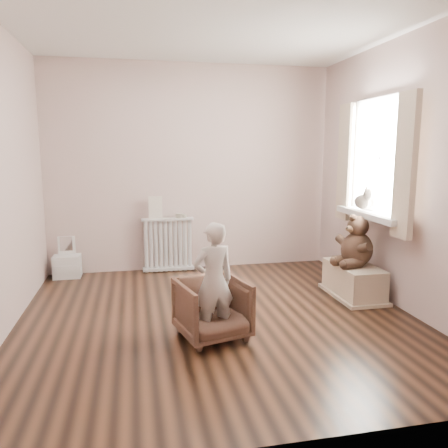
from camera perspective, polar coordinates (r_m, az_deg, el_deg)
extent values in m
cube|color=black|center=(4.13, -0.79, -12.12)|extent=(3.60, 3.60, 0.01)
cube|color=white|center=(3.98, -0.89, 25.19)|extent=(3.60, 3.60, 0.01)
cube|color=beige|center=(5.62, -4.32, 7.25)|extent=(3.60, 0.02, 2.60)
cube|color=beige|center=(2.11, 8.41, 3.22)|extent=(3.60, 0.02, 2.60)
cube|color=beige|center=(4.54, 22.21, 6.00)|extent=(0.02, 3.60, 2.60)
cube|color=white|center=(4.77, 19.91, 8.09)|extent=(0.03, 0.90, 1.10)
cube|color=silver|center=(4.77, 18.59, 1.15)|extent=(0.22, 1.10, 0.06)
cube|color=beige|center=(4.23, 22.62, 6.98)|extent=(0.06, 0.26, 1.30)
cube|color=beige|center=(5.21, 15.55, 7.73)|extent=(0.06, 0.26, 1.30)
cube|color=silver|center=(5.58, -7.32, -2.24)|extent=(0.65, 0.12, 0.68)
cube|color=beige|center=(5.50, -8.94, 2.15)|extent=(0.17, 0.02, 0.28)
cylinder|color=#A59E8C|center=(5.54, -5.86, 1.10)|extent=(0.10, 0.10, 0.06)
cylinder|color=#A59E8C|center=(5.54, -5.34, 1.04)|extent=(0.08, 0.08, 0.04)
cube|color=silver|center=(5.62, -19.87, -3.86)|extent=(0.32, 0.23, 0.50)
imported|color=brown|center=(3.65, -1.51, -11.00)|extent=(0.64, 0.65, 0.49)
imported|color=beige|center=(3.52, -1.39, -7.45)|extent=(0.39, 0.31, 0.96)
cube|color=beige|center=(4.84, 16.58, -6.75)|extent=(0.38, 0.72, 0.34)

